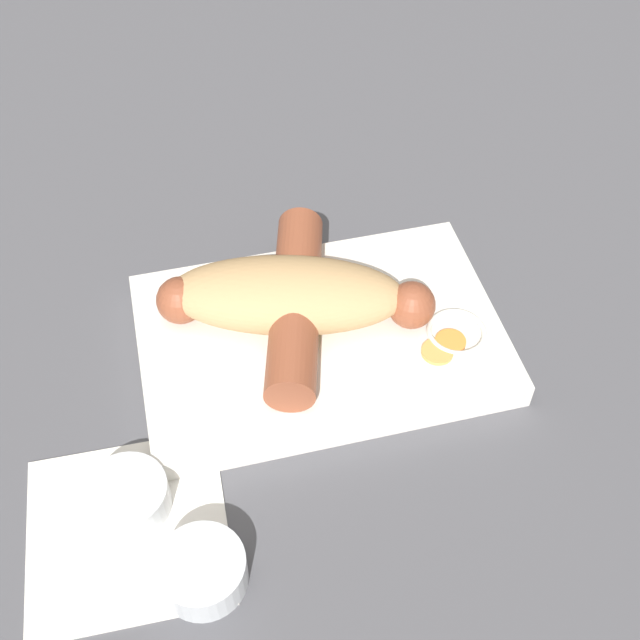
{
  "coord_description": "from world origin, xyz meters",
  "views": [
    {
      "loc": [
        -0.09,
        -0.36,
        0.46
      ],
      "look_at": [
        0.0,
        0.0,
        0.03
      ],
      "focal_mm": 45.0,
      "sensor_mm": 36.0,
      "label": 1
    }
  ],
  "objects": [
    {
      "name": "pickled_veggies",
      "position": [
        0.09,
        -0.03,
        0.02
      ],
      "size": [
        0.05,
        0.05,
        0.0
      ],
      "color": "orange",
      "rests_on": "food_tray"
    },
    {
      "name": "napkin",
      "position": [
        -0.15,
        -0.11,
        0.0
      ],
      "size": [
        0.13,
        0.13,
        0.0
      ],
      "color": "white",
      "rests_on": "ground_plane"
    },
    {
      "name": "food_tray",
      "position": [
        0.0,
        0.0,
        0.01
      ],
      "size": [
        0.26,
        0.17,
        0.02
      ],
      "color": "silver",
      "rests_on": "ground_plane"
    },
    {
      "name": "ground_plane",
      "position": [
        0.0,
        0.0,
        0.0
      ],
      "size": [
        3.0,
        3.0,
        0.0
      ],
      "primitive_type": "plane",
      "color": "#4C4C51"
    },
    {
      "name": "sausage",
      "position": [
        -0.01,
        0.01,
        0.04
      ],
      "size": [
        0.19,
        0.17,
        0.03
      ],
      "color": "brown",
      "rests_on": "food_tray"
    },
    {
      "name": "bread_roll",
      "position": [
        -0.02,
        0.02,
        0.04
      ],
      "size": [
        0.18,
        0.11,
        0.04
      ],
      "color": "tan",
      "rests_on": "food_tray"
    },
    {
      "name": "condiment_cup_near",
      "position": [
        -0.15,
        -0.1,
        0.01
      ],
      "size": [
        0.05,
        0.05,
        0.02
      ],
      "color": "silver",
      "rests_on": "ground_plane"
    },
    {
      "name": "condiment_cup_far",
      "position": [
        -0.11,
        -0.16,
        0.01
      ],
      "size": [
        0.05,
        0.05,
        0.02
      ],
      "color": "silver",
      "rests_on": "ground_plane"
    }
  ]
}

